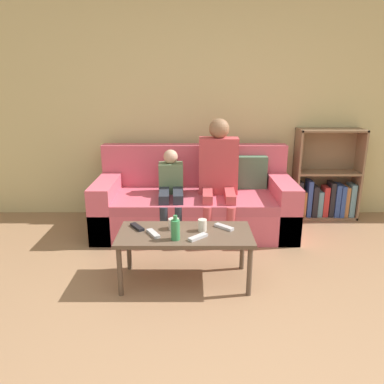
# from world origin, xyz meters

# --- Properties ---
(ground_plane) EXTENTS (22.00, 22.00, 0.00)m
(ground_plane) POSITION_xyz_m (0.00, 0.00, 0.00)
(ground_plane) COLOR #997251
(wall_back) EXTENTS (12.00, 0.06, 2.60)m
(wall_back) POSITION_xyz_m (0.00, 2.76, 1.30)
(wall_back) COLOR beige
(wall_back) RESTS_ON ground_plane
(couch) EXTENTS (2.09, 0.92, 0.89)m
(couch) POSITION_xyz_m (-0.11, 2.21, 0.29)
(couch) COLOR #DB5B70
(couch) RESTS_ON ground_plane
(bookshelf) EXTENTS (0.75, 0.28, 1.06)m
(bookshelf) POSITION_xyz_m (1.43, 2.60, 0.38)
(bookshelf) COLOR #8E7051
(bookshelf) RESTS_ON ground_plane
(coffee_table) EXTENTS (1.06, 0.50, 0.43)m
(coffee_table) POSITION_xyz_m (-0.20, 1.06, 0.38)
(coffee_table) COLOR brown
(coffee_table) RESTS_ON ground_plane
(person_adult) EXTENTS (0.42, 0.64, 1.21)m
(person_adult) POSITION_xyz_m (0.13, 2.13, 0.69)
(person_adult) COLOR #C6474C
(person_adult) RESTS_ON ground_plane
(person_child) EXTENTS (0.28, 0.64, 0.88)m
(person_child) POSITION_xyz_m (-0.37, 2.06, 0.50)
(person_child) COLOR #282D38
(person_child) RESTS_ON ground_plane
(cup_near) EXTENTS (0.09, 0.09, 0.09)m
(cup_near) POSITION_xyz_m (-0.29, 1.13, 0.47)
(cup_near) COLOR silver
(cup_near) RESTS_ON coffee_table
(cup_far) EXTENTS (0.07, 0.07, 0.10)m
(cup_far) POSITION_xyz_m (-0.06, 1.10, 0.48)
(cup_far) COLOR silver
(cup_far) RESTS_ON coffee_table
(tv_remote_0) EXTENTS (0.14, 0.17, 0.02)m
(tv_remote_0) POSITION_xyz_m (-0.59, 1.15, 0.44)
(tv_remote_0) COLOR black
(tv_remote_0) RESTS_ON coffee_table
(tv_remote_1) EXTENTS (0.16, 0.15, 0.02)m
(tv_remote_1) POSITION_xyz_m (0.11, 1.15, 0.44)
(tv_remote_1) COLOR #B7B7BC
(tv_remote_1) RESTS_ON coffee_table
(tv_remote_2) EXTENTS (0.12, 0.17, 0.02)m
(tv_remote_2) POSITION_xyz_m (-0.45, 1.01, 0.44)
(tv_remote_2) COLOR #B7B7BC
(tv_remote_2) RESTS_ON coffee_table
(tv_remote_3) EXTENTS (0.16, 0.15, 0.02)m
(tv_remote_3) POSITION_xyz_m (-0.10, 0.94, 0.44)
(tv_remote_3) COLOR #B7B7BC
(tv_remote_3) RESTS_ON coffee_table
(bottle) EXTENTS (0.07, 0.07, 0.19)m
(bottle) POSITION_xyz_m (-0.27, 0.92, 0.51)
(bottle) COLOR #33844C
(bottle) RESTS_ON coffee_table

